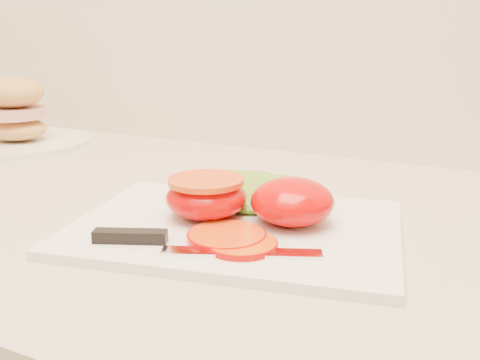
% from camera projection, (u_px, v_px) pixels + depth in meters
% --- Properties ---
extents(cutting_board, '(0.38, 0.30, 0.01)m').
position_uv_depth(cutting_board, '(236.00, 228.00, 0.57)').
color(cutting_board, white).
rests_on(cutting_board, counter).
extents(tomato_half_dome, '(0.09, 0.09, 0.05)m').
position_uv_depth(tomato_half_dome, '(292.00, 201.00, 0.56)').
color(tomato_half_dome, '#DB0101').
rests_on(tomato_half_dome, cutting_board).
extents(tomato_half_cut, '(0.09, 0.09, 0.04)m').
position_uv_depth(tomato_half_cut, '(206.00, 196.00, 0.58)').
color(tomato_half_cut, '#DB0101').
rests_on(tomato_half_cut, cutting_board).
extents(tomato_slice_0, '(0.07, 0.07, 0.01)m').
position_uv_depth(tomato_slice_0, '(227.00, 236.00, 0.52)').
color(tomato_slice_0, '#E0550E').
rests_on(tomato_slice_0, cutting_board).
extents(tomato_slice_1, '(0.07, 0.07, 0.01)m').
position_uv_depth(tomato_slice_1, '(242.00, 244.00, 0.50)').
color(tomato_slice_1, '#E0550E').
rests_on(tomato_slice_1, cutting_board).
extents(lettuce_leaf_0, '(0.17, 0.14, 0.03)m').
position_uv_depth(lettuce_leaf_0, '(240.00, 191.00, 0.63)').
color(lettuce_leaf_0, '#63A02A').
rests_on(lettuce_leaf_0, cutting_board).
extents(lettuce_leaf_1, '(0.14, 0.13, 0.03)m').
position_uv_depth(lettuce_leaf_1, '(276.00, 194.00, 0.62)').
color(lettuce_leaf_1, '#63A02A').
rests_on(lettuce_leaf_1, cutting_board).
extents(knife, '(0.22, 0.08, 0.01)m').
position_uv_depth(knife, '(172.00, 242.00, 0.50)').
color(knife, silver).
rests_on(knife, cutting_board).
extents(sandwich_plate, '(0.26, 0.26, 0.13)m').
position_uv_depth(sandwich_plate, '(15.00, 122.00, 0.97)').
color(sandwich_plate, white).
rests_on(sandwich_plate, counter).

